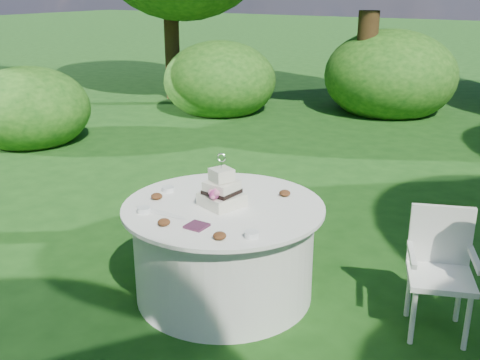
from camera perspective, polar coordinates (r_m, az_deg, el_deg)
name	(u,v)px	position (r m, az deg, el deg)	size (l,w,h in m)	color
ground	(224,293)	(4.65, -1.60, -11.39)	(80.00, 80.00, 0.00)	#153E11
napkins	(197,226)	(3.93, -4.42, -4.67)	(0.14, 0.14, 0.02)	#4E213C
feather_plume	(160,213)	(4.19, -8.09, -3.30)	(0.48, 0.07, 0.01)	white
table	(224,250)	(4.47, -1.65, -7.09)	(1.56, 1.56, 0.77)	white
cake	(222,192)	(4.25, -1.89, -1.21)	(0.35, 0.35, 0.42)	white
chair	(440,262)	(4.24, 19.67, -7.84)	(0.56, 0.56, 0.90)	white
votives	(185,210)	(4.19, -5.61, -3.01)	(1.13, 0.55, 0.04)	white
petal_cups	(207,210)	(4.15, -3.35, -3.10)	(0.92, 1.05, 0.05)	#562D16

